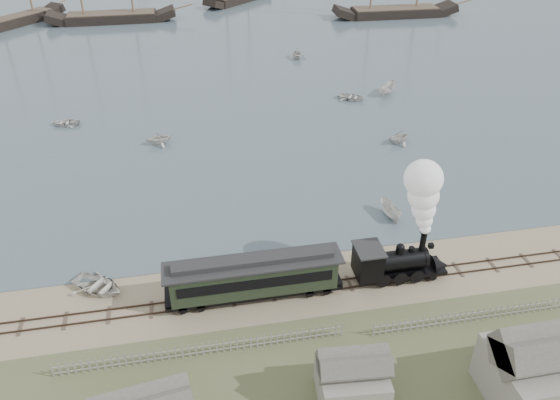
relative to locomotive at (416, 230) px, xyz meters
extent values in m
plane|color=tan|center=(-9.76, 2.00, -4.45)|extent=(600.00, 600.00, 0.00)
cube|color=#37271E|center=(-9.76, -0.50, -4.35)|extent=(120.00, 0.08, 0.12)
cube|color=#37271E|center=(-9.76, 0.50, -4.35)|extent=(120.00, 0.08, 0.12)
cube|color=#44372B|center=(-9.76, 0.00, -4.42)|extent=(120.00, 1.80, 0.06)
cube|color=black|center=(-0.79, 0.00, -3.72)|extent=(7.02, 2.07, 0.26)
cylinder|color=black|center=(-1.20, 0.00, -2.69)|extent=(4.34, 1.55, 1.55)
cube|color=black|center=(-3.47, 0.00, -2.48)|extent=(1.86, 2.27, 2.38)
cube|color=#28282A|center=(-3.47, 0.00, -1.24)|extent=(2.07, 2.48, 0.12)
cylinder|color=black|center=(0.76, 0.00, -1.30)|extent=(0.45, 0.45, 1.65)
sphere|color=black|center=(-0.99, 0.00, -1.48)|extent=(0.66, 0.66, 0.66)
cone|color=black|center=(2.52, 0.00, -3.83)|extent=(1.45, 2.07, 2.07)
cube|color=black|center=(1.49, 0.00, -1.66)|extent=(0.36, 0.36, 0.36)
cube|color=black|center=(-12.19, 0.00, -3.78)|extent=(13.03, 2.14, 0.33)
cube|color=black|center=(-12.19, 0.00, -2.48)|extent=(12.10, 2.33, 2.33)
cube|color=black|center=(-12.19, -1.18, -2.24)|extent=(11.17, 0.06, 0.84)
cube|color=black|center=(-12.19, 1.18, -2.24)|extent=(11.17, 0.06, 0.84)
cube|color=#28282A|center=(-12.19, 0.00, -1.27)|extent=(13.03, 2.51, 0.17)
cube|color=#28282A|center=(-12.19, 0.00, -0.99)|extent=(11.64, 1.12, 0.42)
imported|color=silver|center=(-23.72, 2.92, -4.01)|extent=(4.96, 5.23, 0.88)
imported|color=silver|center=(-18.99, 26.75, -3.61)|extent=(3.06, 3.38, 1.55)
imported|color=silver|center=(1.46, 8.09, -3.78)|extent=(3.29, 1.61, 1.22)
imported|color=silver|center=(6.20, 35.20, -4.01)|extent=(4.17, 4.46, 0.75)
imported|color=silver|center=(7.76, 21.95, -3.61)|extent=(3.54, 3.75, 1.56)
imported|color=silver|center=(11.53, 36.17, -3.66)|extent=(3.69, 3.69, 1.46)
imported|color=silver|center=(-30.17, 34.03, -4.05)|extent=(2.83, 3.64, 0.69)
imported|color=silver|center=(2.73, 53.19, -3.56)|extent=(3.40, 3.01, 1.66)
camera|label=1|loc=(-16.01, -30.25, 23.73)|focal=35.00mm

